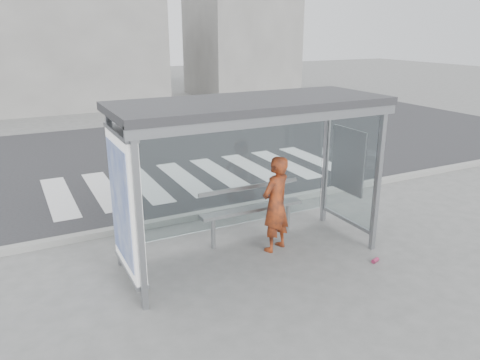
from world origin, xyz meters
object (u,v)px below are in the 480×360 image
bench (252,209)px  bus_shelter (228,142)px  soda_can (375,260)px  person (276,204)px

bench → bus_shelter: bearing=-143.4°
bus_shelter → soda_can: bearing=-29.4°
bus_shelter → soda_can: bus_shelter is taller
bus_shelter → bench: bus_shelter is taller
bus_shelter → bench: (0.70, 0.52, -1.39)m
bus_shelter → bench: 1.64m
person → soda_can: size_ratio=12.58×
person → soda_can: person is taller
person → bench: size_ratio=0.85×
bench → person: bearing=-72.5°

